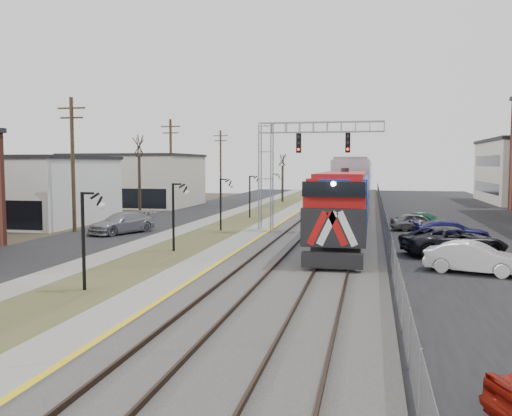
% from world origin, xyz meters
% --- Properties ---
extents(ground, '(160.00, 160.00, 0.00)m').
position_xyz_m(ground, '(0.00, 0.00, 0.00)').
color(ground, '#473D2D').
rests_on(ground, ground).
extents(street_west, '(7.00, 120.00, 0.04)m').
position_xyz_m(street_west, '(-11.50, 35.00, 0.02)').
color(street_west, black).
rests_on(street_west, ground).
extents(sidewalk, '(2.00, 120.00, 0.08)m').
position_xyz_m(sidewalk, '(-7.00, 35.00, 0.04)').
color(sidewalk, gray).
rests_on(sidewalk, ground).
extents(grass_median, '(4.00, 120.00, 0.06)m').
position_xyz_m(grass_median, '(-4.00, 35.00, 0.03)').
color(grass_median, '#434826').
rests_on(grass_median, ground).
extents(platform, '(2.00, 120.00, 0.24)m').
position_xyz_m(platform, '(-1.00, 35.00, 0.12)').
color(platform, gray).
rests_on(platform, ground).
extents(ballast_bed, '(8.00, 120.00, 0.20)m').
position_xyz_m(ballast_bed, '(4.00, 35.00, 0.10)').
color(ballast_bed, '#595651').
rests_on(ballast_bed, ground).
extents(parking_lot, '(16.00, 120.00, 0.04)m').
position_xyz_m(parking_lot, '(16.00, 35.00, 0.02)').
color(parking_lot, black).
rests_on(parking_lot, ground).
extents(platform_edge, '(0.24, 120.00, 0.01)m').
position_xyz_m(platform_edge, '(-0.12, 35.00, 0.24)').
color(platform_edge, gold).
rests_on(platform_edge, platform).
extents(track_near, '(1.58, 120.00, 0.15)m').
position_xyz_m(track_near, '(2.00, 35.00, 0.28)').
color(track_near, '#2D2119').
rests_on(track_near, ballast_bed).
extents(track_far, '(1.58, 120.00, 0.15)m').
position_xyz_m(track_far, '(5.50, 35.00, 0.28)').
color(track_far, '#2D2119').
rests_on(track_far, ballast_bed).
extents(train, '(3.00, 108.65, 5.33)m').
position_xyz_m(train, '(5.50, 69.10, 2.94)').
color(train, '#1639B9').
rests_on(train, ground).
extents(signal_gantry, '(9.00, 1.07, 8.15)m').
position_xyz_m(signal_gantry, '(1.22, 27.99, 5.59)').
color(signal_gantry, gray).
rests_on(signal_gantry, ground).
extents(lampposts, '(0.14, 62.14, 4.00)m').
position_xyz_m(lampposts, '(-4.00, 18.29, 2.00)').
color(lampposts, black).
rests_on(lampposts, ground).
extents(utility_poles, '(0.28, 80.28, 10.00)m').
position_xyz_m(utility_poles, '(-14.50, 25.00, 5.00)').
color(utility_poles, '#4C3823').
rests_on(utility_poles, ground).
extents(fence, '(0.04, 120.00, 1.60)m').
position_xyz_m(fence, '(8.20, 35.00, 0.80)').
color(fence, gray).
rests_on(fence, ground).
extents(bare_trees, '(12.30, 42.30, 5.95)m').
position_xyz_m(bare_trees, '(-12.66, 38.91, 2.70)').
color(bare_trees, '#382D23').
rests_on(bare_trees, ground).
extents(car_lot_b, '(4.65, 2.74, 1.45)m').
position_xyz_m(car_lot_b, '(11.92, 14.91, 0.72)').
color(car_lot_b, silver).
rests_on(car_lot_b, ground).
extents(car_lot_c, '(6.28, 4.30, 1.60)m').
position_xyz_m(car_lot_c, '(11.72, 19.91, 0.80)').
color(car_lot_c, black).
rests_on(car_lot_c, ground).
extents(car_lot_d, '(5.31, 3.10, 1.45)m').
position_xyz_m(car_lot_d, '(12.22, 24.90, 0.72)').
color(car_lot_d, '#1A1855').
rests_on(car_lot_d, ground).
extents(car_lot_e, '(4.19, 2.29, 1.35)m').
position_xyz_m(car_lot_e, '(10.63, 31.09, 0.68)').
color(car_lot_e, slate).
rests_on(car_lot_e, ground).
extents(car_lot_f, '(4.18, 2.91, 1.31)m').
position_xyz_m(car_lot_f, '(11.16, 31.67, 0.65)').
color(car_lot_f, '#0B3A21').
rests_on(car_lot_f, ground).
extents(car_street_b, '(4.09, 5.69, 1.53)m').
position_xyz_m(car_street_b, '(-10.64, 24.93, 0.76)').
color(car_street_b, gray).
rests_on(car_street_b, ground).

